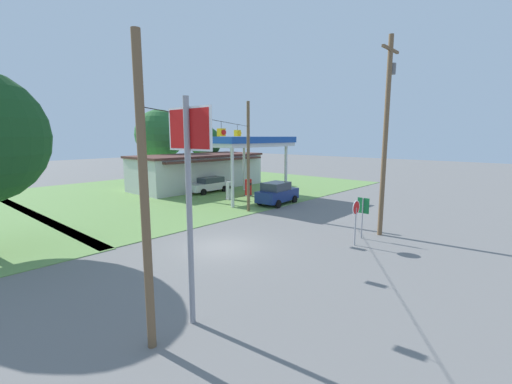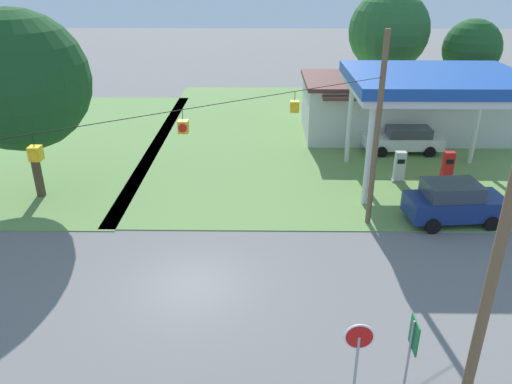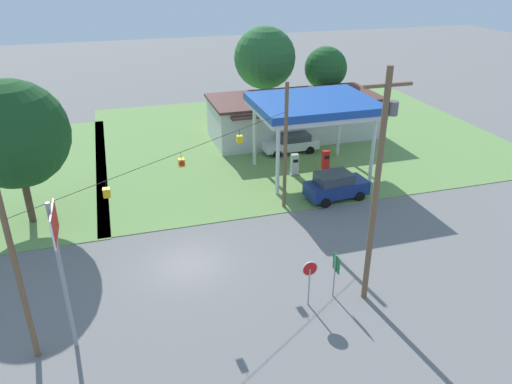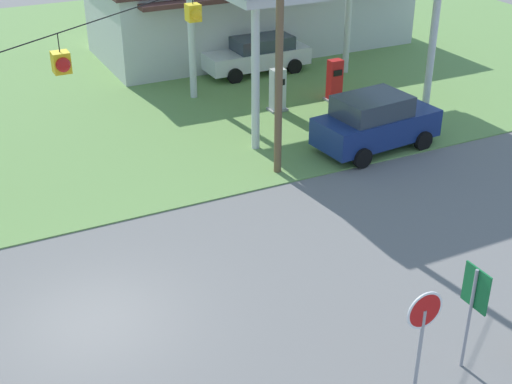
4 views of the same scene
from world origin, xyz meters
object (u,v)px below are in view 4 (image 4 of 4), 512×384
Objects in this scene: fuel_pump_far at (334,82)px; route_sign at (474,298)px; fuel_pump_near at (278,91)px; stop_sign_roadside at (423,323)px; car_at_pumps_front at (375,122)px; gas_station_store at (253,8)px; car_at_pumps_rear at (257,54)px.

route_sign reaches higher than fuel_pump_far.
fuel_pump_near is 1.00× the size of fuel_pump_far.
car_at_pumps_front is at bearing -120.92° from stop_sign_roadside.
gas_station_store is 4.12m from car_at_pumps_rear.
car_at_pumps_rear is 1.91× the size of stop_sign_roadside.
stop_sign_roadside reaches higher than fuel_pump_far.
car_at_pumps_front is at bearing 88.47° from car_at_pumps_rear.
stop_sign_roadside is 1.51m from route_sign.
fuel_pump_near is at bearing 76.98° from route_sign.
car_at_pumps_front is 11.05m from route_sign.
car_at_pumps_front is at bearing 64.96° from route_sign.
gas_station_store is 8.92m from fuel_pump_near.
gas_station_store is at bearing -108.72° from stop_sign_roadside.
route_sign is (1.48, 0.27, -0.10)m from stop_sign_roadside.
route_sign reaches higher than fuel_pump_near.
stop_sign_roadside reaches higher than fuel_pump_near.
car_at_pumps_front reaches higher than fuel_pump_far.
fuel_pump_near is 15.07m from route_sign.
stop_sign_roadside is at bearing -126.37° from car_at_pumps_front.
car_at_pumps_rear is at bearing 103.87° from fuel_pump_far.
car_at_pumps_front is at bearing -74.67° from fuel_pump_near.
stop_sign_roadside is at bearing -108.06° from fuel_pump_near.
car_at_pumps_front is 9.33m from car_at_pumps_rear.
fuel_pump_near is 2.58m from fuel_pump_far.
stop_sign_roadside is (-7.88, -23.25, -0.13)m from gas_station_store.
route_sign is at bearing 75.39° from car_at_pumps_rear.
car_at_pumps_rear is at bearing -113.37° from gas_station_store.
route_sign is at bearing -112.16° from fuel_pump_far.
fuel_pump_far is at bearing -92.94° from gas_station_store.
stop_sign_roadside is (-6.30, -19.60, 0.95)m from car_at_pumps_rear.
stop_sign_roadside is at bearing -108.72° from gas_station_store.
fuel_pump_near is 0.38× the size of car_at_pumps_front.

